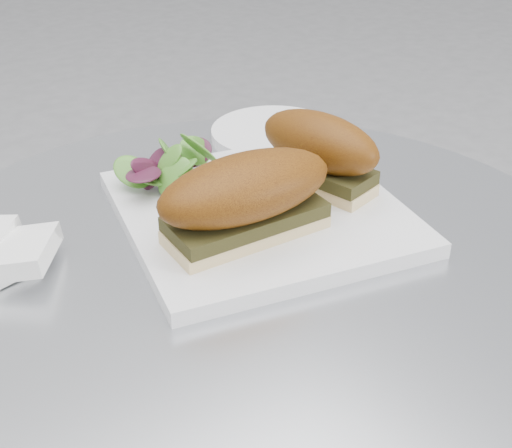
# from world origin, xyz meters

# --- Properties ---
(table) EXTENTS (0.70, 0.70, 0.73)m
(table) POSITION_xyz_m (0.00, 0.00, 0.49)
(table) COLOR silver
(table) RESTS_ON ground
(plate) EXTENTS (0.33, 0.33, 0.02)m
(plate) POSITION_xyz_m (0.06, 0.06, 0.74)
(plate) COLOR white
(plate) RESTS_ON table
(sandwich_left) EXTENTS (0.18, 0.09, 0.08)m
(sandwich_left) POSITION_xyz_m (0.01, 0.02, 0.79)
(sandwich_left) COLOR #D2C583
(sandwich_left) RESTS_ON plate
(sandwich_right) EXTENTS (0.09, 0.15, 0.08)m
(sandwich_right) POSITION_xyz_m (0.13, 0.06, 0.79)
(sandwich_right) COLOR #D2C583
(sandwich_right) RESTS_ON plate
(salad) EXTENTS (0.09, 0.09, 0.05)m
(salad) POSITION_xyz_m (0.01, 0.14, 0.77)
(salad) COLOR #4B9831
(salad) RESTS_ON plate
(saucer) EXTENTS (0.16, 0.16, 0.01)m
(saucer) POSITION_xyz_m (0.19, 0.21, 0.74)
(saucer) COLOR white
(saucer) RESTS_ON table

